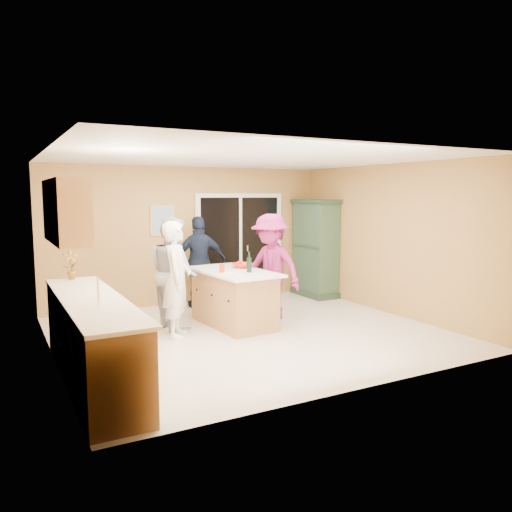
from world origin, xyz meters
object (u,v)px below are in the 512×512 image
woman_grey (173,272)px  woman_navy (200,262)px  green_hutch (316,249)px  woman_magenta (271,267)px  kitchen_island (234,299)px  woman_white (177,279)px

woman_grey → woman_navy: woman_grey is taller
green_hutch → woman_navy: size_ratio=1.17×
woman_grey → woman_magenta: 1.61m
woman_grey → kitchen_island: bearing=-113.6°
woman_magenta → green_hutch: bearing=101.2°
kitchen_island → green_hutch: 2.89m
woman_white → woman_magenta: size_ratio=0.96×
kitchen_island → woman_magenta: (0.70, 0.03, 0.47)m
green_hutch → woman_navy: green_hutch is taller
kitchen_island → woman_white: bearing=-173.9°
woman_white → woman_grey: woman_grey is taller
green_hutch → woman_navy: (-2.50, 0.11, -0.12)m
kitchen_island → woman_grey: woman_grey is taller
woman_white → woman_navy: size_ratio=1.00×
kitchen_island → woman_navy: 1.51m
green_hutch → kitchen_island: bearing=-151.9°
woman_grey → woman_magenta: woman_magenta is taller
woman_white → woman_navy: bearing=-5.9°
woman_white → woman_magenta: woman_magenta is taller
green_hutch → woman_magenta: green_hutch is taller
woman_white → woman_magenta: 1.72m
kitchen_island → woman_white: woman_white is taller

